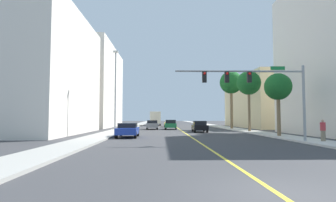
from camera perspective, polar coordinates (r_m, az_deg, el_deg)
ground at (r=48.91m, az=2.00°, el=-5.71°), size 192.00×192.00×0.00m
sidewalk_left at (r=49.17m, az=-8.38°, el=-5.57°), size 2.63×168.00×0.15m
sidewalk_right at (r=50.22m, az=12.16°, el=-5.49°), size 2.63×168.00×0.15m
lane_marking_center at (r=48.91m, az=2.00°, el=-5.70°), size 0.16×144.00×0.01m
building_left_near at (r=36.19m, az=-27.86°, el=5.11°), size 13.35×18.35×14.11m
building_left_far at (r=57.24m, az=-17.02°, el=2.76°), size 11.97×21.53×15.94m
building_right_far at (r=57.25m, az=21.29°, el=-0.27°), size 13.79×23.32×9.74m
traffic_signal_mast at (r=21.73m, az=18.54°, el=3.38°), size 9.89×0.36×5.73m
street_lamp at (r=30.63m, az=-11.01°, el=2.73°), size 0.56×0.28×9.20m
palm_near at (r=28.33m, az=22.11°, el=2.65°), size 2.59×2.59×6.03m
palm_mid at (r=36.62m, az=16.61°, el=3.55°), size 3.08×3.08×7.76m
palm_far at (r=45.07m, az=13.13°, el=3.71°), size 3.65×3.65×9.25m
car_blue at (r=26.46m, az=-8.46°, el=-6.01°), size 1.98×4.14×1.37m
car_gray at (r=43.85m, az=-3.36°, el=-4.97°), size 2.00×4.65×1.45m
car_black at (r=35.71m, az=6.67°, el=-5.30°), size 1.85×4.08×1.46m
car_green at (r=43.52m, az=0.58°, el=-4.96°), size 1.99×3.99×1.52m
car_yellow at (r=54.71m, az=0.28°, el=-4.73°), size 2.07×4.42×1.34m
delivery_truck at (r=64.05m, az=-2.61°, el=-3.65°), size 2.42×8.83×3.21m
pedestrian at (r=23.45m, az=29.80°, el=-5.37°), size 0.38×0.38×1.61m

